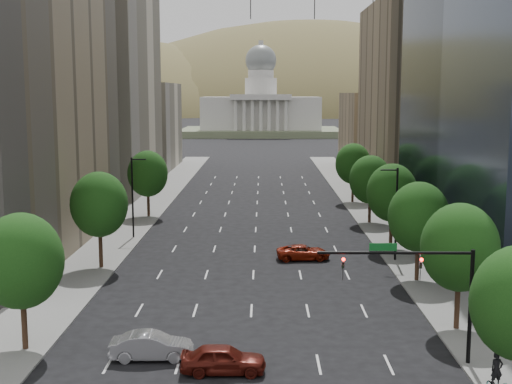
{
  "coord_description": "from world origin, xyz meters",
  "views": [
    {
      "loc": [
        0.84,
        -8.29,
        15.96
      ],
      "look_at": [
        0.28,
        46.05,
        8.0
      ],
      "focal_mm": 47.51,
      "sensor_mm": 36.0,
      "label": 1
    }
  ],
  "objects_px": {
    "traffic_signal": "(429,280)",
    "cyclist": "(496,382)",
    "car_maroon": "(223,359)",
    "car_red_far": "(303,252)",
    "car_silver": "(152,346)",
    "capitol": "(261,113)"
  },
  "relations": [
    {
      "from": "capitol",
      "to": "car_maroon",
      "type": "distance_m",
      "value": 221.12
    },
    {
      "from": "traffic_signal",
      "to": "capitol",
      "type": "bearing_deg",
      "value": 92.74
    },
    {
      "from": "car_silver",
      "to": "cyclist",
      "type": "distance_m",
      "value": 19.68
    },
    {
      "from": "traffic_signal",
      "to": "car_silver",
      "type": "xyz_separation_m",
      "value": [
        -16.41,
        0.74,
        -4.35
      ]
    },
    {
      "from": "car_maroon",
      "to": "car_red_far",
      "type": "height_order",
      "value": "car_maroon"
    },
    {
      "from": "car_silver",
      "to": "traffic_signal",
      "type": "bearing_deg",
      "value": -94.85
    },
    {
      "from": "car_silver",
      "to": "car_red_far",
      "type": "bearing_deg",
      "value": -25.44
    },
    {
      "from": "car_maroon",
      "to": "cyclist",
      "type": "relative_size",
      "value": 2.02
    },
    {
      "from": "traffic_signal",
      "to": "cyclist",
      "type": "bearing_deg",
      "value": -60.68
    },
    {
      "from": "traffic_signal",
      "to": "cyclist",
      "type": "height_order",
      "value": "traffic_signal"
    },
    {
      "from": "traffic_signal",
      "to": "cyclist",
      "type": "xyz_separation_m",
      "value": [
        2.55,
        -4.55,
        -4.21
      ]
    },
    {
      "from": "car_maroon",
      "to": "car_silver",
      "type": "bearing_deg",
      "value": 65.11
    },
    {
      "from": "car_silver",
      "to": "car_maroon",
      "type": "bearing_deg",
      "value": -116.52
    },
    {
      "from": "car_maroon",
      "to": "cyclist",
      "type": "xyz_separation_m",
      "value": [
        14.51,
        -3.28,
        0.13
      ]
    },
    {
      "from": "capitol",
      "to": "car_red_far",
      "type": "distance_m",
      "value": 194.33
    },
    {
      "from": "car_silver",
      "to": "cyclist",
      "type": "height_order",
      "value": "cyclist"
    },
    {
      "from": "traffic_signal",
      "to": "car_red_far",
      "type": "height_order",
      "value": "traffic_signal"
    },
    {
      "from": "cyclist",
      "to": "car_silver",
      "type": "bearing_deg",
      "value": 153.75
    },
    {
      "from": "car_red_far",
      "to": "cyclist",
      "type": "relative_size",
      "value": 2.12
    },
    {
      "from": "car_maroon",
      "to": "car_red_far",
      "type": "xyz_separation_m",
      "value": [
        6.19,
        26.87,
        -0.12
      ]
    },
    {
      "from": "capitol",
      "to": "car_silver",
      "type": "relative_size",
      "value": 12.04
    },
    {
      "from": "traffic_signal",
      "to": "car_silver",
      "type": "distance_m",
      "value": 16.99
    }
  ]
}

